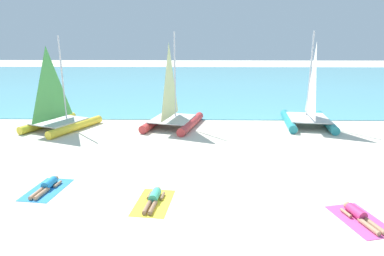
# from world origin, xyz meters

# --- Properties ---
(ground_plane) EXTENTS (120.00, 120.00, 0.00)m
(ground_plane) POSITION_xyz_m (0.00, 10.00, 0.00)
(ground_plane) COLOR beige
(ocean_water) EXTENTS (120.00, 40.00, 0.05)m
(ocean_water) POSITION_xyz_m (0.00, 31.58, 0.03)
(ocean_water) COLOR #5BB2C1
(ocean_water) RESTS_ON ground
(sailboat_red) EXTENTS (3.65, 4.76, 5.52)m
(sailboat_red) POSITION_xyz_m (-1.25, 9.90, 0.82)
(sailboat_red) COLOR #CC3838
(sailboat_red) RESTS_ON ground
(sailboat_teal) EXTENTS (3.25, 4.59, 5.58)m
(sailboat_teal) POSITION_xyz_m (6.93, 10.27, 0.83)
(sailboat_teal) COLOR teal
(sailboat_teal) RESTS_ON ground
(sailboat_yellow) EXTENTS (4.00, 4.77, 5.32)m
(sailboat_yellow) POSITION_xyz_m (-7.80, 9.27, 0.79)
(sailboat_yellow) COLOR yellow
(sailboat_yellow) RESTS_ON ground
(towel_left) EXTENTS (1.32, 2.02, 0.01)m
(towel_left) POSITION_xyz_m (-5.06, 1.21, 0.01)
(towel_left) COLOR #338CD8
(towel_left) RESTS_ON ground
(sunbather_left) EXTENTS (0.60, 1.57, 0.30)m
(sunbather_left) POSITION_xyz_m (-5.05, 1.28, 0.13)
(sunbather_left) COLOR #268CCC
(sunbather_left) RESTS_ON towel_left
(towel_middle) EXTENTS (1.30, 2.01, 0.01)m
(towel_middle) POSITION_xyz_m (-1.16, 0.33, 0.01)
(towel_middle) COLOR yellow
(towel_middle) RESTS_ON ground
(sunbather_middle) EXTENTS (0.59, 1.57, 0.30)m
(sunbather_middle) POSITION_xyz_m (-1.15, 0.40, 0.13)
(sunbather_middle) COLOR #3FB28C
(sunbather_middle) RESTS_ON towel_middle
(towel_right) EXTENTS (1.51, 2.10, 0.01)m
(towel_right) POSITION_xyz_m (5.06, -0.63, 0.01)
(towel_right) COLOR #D84C99
(towel_right) RESTS_ON ground
(sunbather_right) EXTENTS (0.75, 1.56, 0.30)m
(sunbather_right) POSITION_xyz_m (5.05, -0.57, 0.13)
(sunbather_right) COLOR #D83372
(sunbather_right) RESTS_ON towel_right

